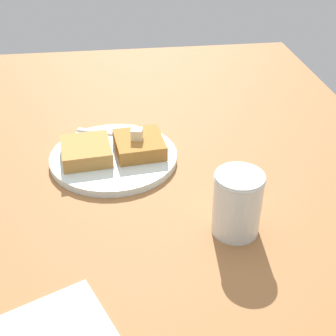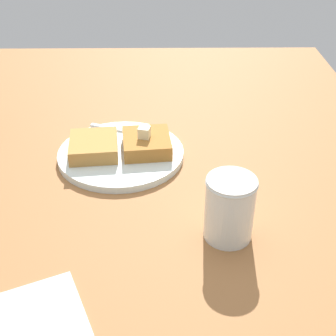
{
  "view_description": "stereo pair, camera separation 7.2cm",
  "coord_description": "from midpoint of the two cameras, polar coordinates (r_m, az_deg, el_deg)",
  "views": [
    {
      "loc": [
        -2.85,
        74.97,
        47.4
      ],
      "look_at": [
        -10.77,
        15.02,
        7.39
      ],
      "focal_mm": 50.0,
      "sensor_mm": 36.0,
      "label": 1
    },
    {
      "loc": [
        -10.07,
        75.48,
        47.4
      ],
      "look_at": [
        -10.77,
        15.02,
        7.39
      ],
      "focal_mm": 50.0,
      "sensor_mm": 36.0,
      "label": 2
    }
  ],
  "objects": [
    {
      "name": "napkin",
      "position": [
        0.57,
        -12.64,
        -18.53
      ],
      "size": [
        16.36,
        16.76,
        0.3
      ],
      "primitive_type": "cube",
      "rotation": [
        0.0,
        0.0,
        0.42
      ],
      "color": "silver",
      "rests_on": "table_surface"
    },
    {
      "name": "syrup_jar",
      "position": [
        0.65,
        10.66,
        -5.31
      ],
      "size": [
        7.03,
        7.03,
        9.51
      ],
      "color": "#542D0E",
      "rests_on": "table_surface"
    },
    {
      "name": "plate",
      "position": [
        0.83,
        -3.3,
        1.69
      ],
      "size": [
        22.3,
        22.3,
        1.25
      ],
      "color": "silver",
      "rests_on": "table_surface"
    },
    {
      "name": "butter_pat_primary",
      "position": [
        0.81,
        -0.37,
        4.28
      ],
      "size": [
        2.3,
        2.15,
        1.96
      ],
      "primitive_type": "cube",
      "rotation": [
        0.0,
        0.0,
        2.92
      ],
      "color": "beige",
      "rests_on": "toast_slice_left"
    },
    {
      "name": "toast_slice_middle",
      "position": [
        0.82,
        -6.57,
        2.58
      ],
      "size": [
        9.13,
        9.73,
        2.62
      ],
      "primitive_type": "cube",
      "rotation": [
        0.0,
        0.0,
        0.1
      ],
      "color": "#B6813E",
      "rests_on": "plate"
    },
    {
      "name": "toast_slice_left",
      "position": [
        0.83,
        -0.11,
        2.97
      ],
      "size": [
        9.13,
        9.73,
        2.62
      ],
      "primitive_type": "cube",
      "rotation": [
        0.0,
        0.0,
        0.1
      ],
      "color": "#A76C2C",
      "rests_on": "plate"
    },
    {
      "name": "table_surface",
      "position": [
        0.88,
        -4.75,
        2.04
      ],
      "size": [
        106.56,
        106.56,
        2.89
      ],
      "primitive_type": "cube",
      "color": "#9B6538",
      "rests_on": "ground"
    },
    {
      "name": "fork",
      "position": [
        0.88,
        -1.87,
        4.28
      ],
      "size": [
        15.42,
        7.18,
        0.36
      ],
      "color": "silver",
      "rests_on": "plate"
    }
  ]
}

